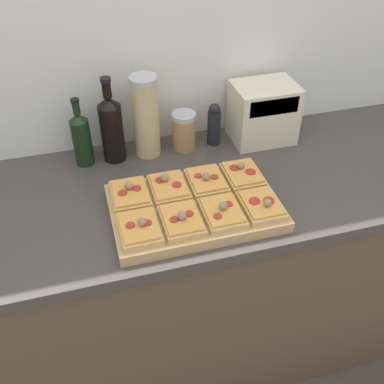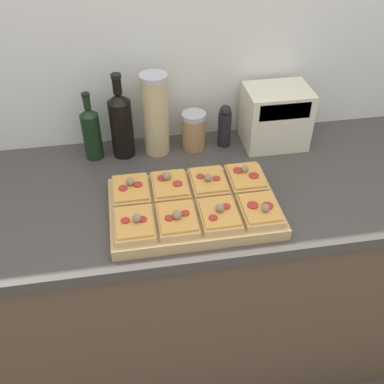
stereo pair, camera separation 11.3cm
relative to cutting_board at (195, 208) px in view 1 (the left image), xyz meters
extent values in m
cube|color=silver|center=(0.02, 0.48, 0.33)|extent=(6.00, 0.06, 2.50)
cube|color=brown|center=(0.02, 0.13, -0.49)|extent=(2.60, 0.64, 0.86)
cube|color=#423D38|center=(0.02, 0.13, -0.04)|extent=(2.63, 0.67, 0.04)
cube|color=tan|center=(0.00, 0.00, 0.00)|extent=(0.51, 0.33, 0.04)
cube|color=tan|center=(-0.18, 0.08, 0.03)|extent=(0.11, 0.15, 0.02)
cube|color=gold|center=(-0.18, 0.08, 0.04)|extent=(0.10, 0.13, 0.01)
cylinder|color=#AD2D23|center=(-0.21, 0.07, 0.05)|extent=(0.03, 0.03, 0.00)
cylinder|color=#AD2D23|center=(-0.16, 0.08, 0.05)|extent=(0.03, 0.03, 0.00)
sphere|color=#937A5B|center=(-0.18, 0.09, 0.06)|extent=(0.03, 0.03, 0.03)
cube|color=tan|center=(-0.06, 0.08, 0.03)|extent=(0.11, 0.15, 0.02)
cube|color=gold|center=(-0.06, 0.08, 0.04)|extent=(0.10, 0.13, 0.01)
cylinder|color=#AD2D23|center=(-0.08, 0.10, 0.05)|extent=(0.03, 0.03, 0.00)
cylinder|color=#AD2D23|center=(-0.04, 0.07, 0.05)|extent=(0.03, 0.03, 0.00)
sphere|color=#937A5B|center=(-0.07, 0.10, 0.06)|extent=(0.03, 0.03, 0.03)
cube|color=tan|center=(0.06, 0.08, 0.03)|extent=(0.11, 0.15, 0.02)
cube|color=gold|center=(0.06, 0.08, 0.04)|extent=(0.10, 0.13, 0.01)
cylinder|color=#AD2D23|center=(0.04, 0.09, 0.05)|extent=(0.02, 0.02, 0.00)
cylinder|color=#AD2D23|center=(0.09, 0.07, 0.05)|extent=(0.02, 0.02, 0.00)
sphere|color=#937A5B|center=(0.06, 0.07, 0.06)|extent=(0.02, 0.02, 0.02)
cube|color=tan|center=(0.18, 0.08, 0.03)|extent=(0.11, 0.15, 0.02)
cube|color=gold|center=(0.18, 0.08, 0.04)|extent=(0.10, 0.13, 0.01)
cylinder|color=#AD2D23|center=(0.16, 0.10, 0.05)|extent=(0.03, 0.03, 0.00)
cylinder|color=#AD2D23|center=(0.21, 0.07, 0.05)|extent=(0.03, 0.03, 0.00)
sphere|color=#937A5B|center=(0.18, 0.10, 0.06)|extent=(0.02, 0.02, 0.02)
cube|color=tan|center=(-0.18, -0.08, 0.03)|extent=(0.11, 0.15, 0.02)
cube|color=gold|center=(-0.18, -0.08, 0.04)|extent=(0.10, 0.13, 0.01)
cylinder|color=#AD2D23|center=(-0.21, -0.08, 0.05)|extent=(0.03, 0.03, 0.00)
cylinder|color=#AD2D23|center=(-0.16, -0.08, 0.05)|extent=(0.03, 0.03, 0.00)
sphere|color=#937A5B|center=(-0.18, -0.08, 0.06)|extent=(0.03, 0.03, 0.03)
cube|color=tan|center=(-0.06, -0.08, 0.03)|extent=(0.11, 0.15, 0.02)
cube|color=gold|center=(-0.06, -0.08, 0.04)|extent=(0.10, 0.13, 0.01)
cylinder|color=#AD2D23|center=(-0.09, -0.09, 0.05)|extent=(0.03, 0.03, 0.00)
cylinder|color=#AD2D23|center=(-0.04, -0.07, 0.05)|extent=(0.03, 0.03, 0.00)
sphere|color=#937A5B|center=(-0.06, -0.09, 0.06)|extent=(0.03, 0.03, 0.03)
cube|color=tan|center=(0.06, -0.08, 0.03)|extent=(0.11, 0.15, 0.02)
cube|color=gold|center=(0.06, -0.08, 0.04)|extent=(0.10, 0.13, 0.01)
cylinder|color=#AD2D23|center=(0.04, -0.11, 0.05)|extent=(0.03, 0.03, 0.00)
cylinder|color=#AD2D23|center=(0.09, -0.06, 0.05)|extent=(0.03, 0.03, 0.00)
sphere|color=#937A5B|center=(0.06, -0.08, 0.06)|extent=(0.03, 0.03, 0.03)
cube|color=tan|center=(0.18, -0.08, 0.03)|extent=(0.11, 0.15, 0.02)
cube|color=gold|center=(0.18, -0.08, 0.04)|extent=(0.10, 0.13, 0.01)
cylinder|color=#AD2D23|center=(0.16, -0.07, 0.05)|extent=(0.03, 0.03, 0.00)
cylinder|color=#AD2D23|center=(0.20, -0.08, 0.05)|extent=(0.03, 0.03, 0.00)
sphere|color=#937A5B|center=(0.19, -0.10, 0.06)|extent=(0.02, 0.02, 0.02)
cylinder|color=black|center=(-0.30, 0.36, 0.07)|extent=(0.06, 0.06, 0.17)
cone|color=black|center=(-0.30, 0.36, 0.16)|extent=(0.06, 0.06, 0.02)
cylinder|color=black|center=(-0.30, 0.36, 0.20)|extent=(0.02, 0.02, 0.04)
cylinder|color=black|center=(-0.30, 0.36, 0.23)|extent=(0.03, 0.03, 0.01)
cylinder|color=black|center=(-0.19, 0.36, 0.09)|extent=(0.08, 0.08, 0.21)
cone|color=black|center=(-0.19, 0.36, 0.21)|extent=(0.08, 0.08, 0.03)
cylinder|color=black|center=(-0.19, 0.36, 0.25)|extent=(0.03, 0.03, 0.06)
cylinder|color=black|center=(-0.19, 0.36, 0.28)|extent=(0.03, 0.03, 0.01)
cylinder|color=tan|center=(-0.07, 0.36, 0.12)|extent=(0.09, 0.09, 0.28)
cylinder|color=#B2B2B7|center=(-0.07, 0.36, 0.27)|extent=(0.09, 0.09, 0.02)
cylinder|color=#AD7F4C|center=(0.06, 0.36, 0.04)|extent=(0.08, 0.08, 0.12)
cylinder|color=#B2B2B7|center=(0.06, 0.36, 0.11)|extent=(0.09, 0.09, 0.02)
cylinder|color=black|center=(0.18, 0.36, 0.05)|extent=(0.05, 0.05, 0.13)
sphere|color=black|center=(0.18, 0.36, 0.12)|extent=(0.04, 0.04, 0.04)
cube|color=beige|center=(0.36, 0.34, 0.09)|extent=(0.23, 0.17, 0.22)
cube|color=black|center=(0.36, 0.26, 0.16)|extent=(0.18, 0.01, 0.06)
cube|color=black|center=(0.49, 0.34, 0.10)|extent=(0.02, 0.02, 0.02)
camera|label=1|loc=(-0.29, -1.00, 0.90)|focal=42.00mm
camera|label=2|loc=(-0.18, -1.02, 0.90)|focal=42.00mm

